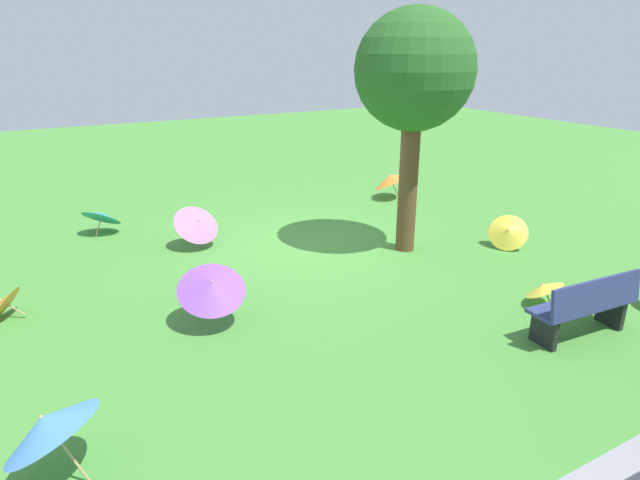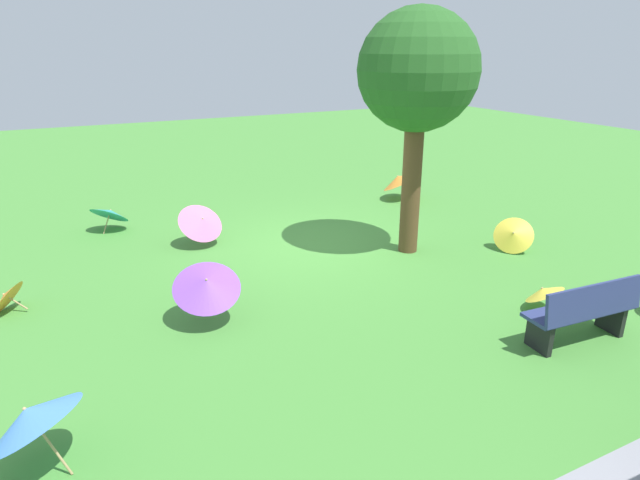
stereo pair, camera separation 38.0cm
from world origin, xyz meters
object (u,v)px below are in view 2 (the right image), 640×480
Objects in this scene: parasol_purple_0 at (207,284)px; parasol_orange_1 at (6,296)px; parasol_blue_0 at (30,417)px; parasol_teal_0 at (110,213)px; shade_tree at (418,74)px; parasol_yellow_2 at (543,292)px; parasol_yellow_0 at (513,234)px; parasol_pink_1 at (201,221)px; park_bench at (584,312)px; parasol_orange_0 at (399,179)px.

parasol_purple_0 is 1.57× the size of parasol_orange_1.
parasol_blue_0 is 7.18m from parasol_teal_0.
parasol_purple_0 is (4.24, 1.11, -2.66)m from shade_tree.
parasol_blue_0 is 6.78m from parasol_yellow_2.
parasol_yellow_0 reaches higher than parasol_yellow_2.
parasol_pink_1 is at bearing -52.80° from parasol_yellow_2.
parasol_orange_1 is (8.56, -1.55, -0.10)m from parasol_yellow_0.
parasol_blue_0 is at bearing 1.70° from parasol_yellow_2.
shade_tree reaches higher than parasol_yellow_0.
shade_tree is at bearing -89.70° from park_bench.
parasol_orange_1 is (7.14, -3.55, -0.04)m from parasol_yellow_2.
park_bench reaches higher than parasol_blue_0.
parasol_yellow_0 is 2.45m from parasol_yellow_2.
park_bench reaches higher than parasol_yellow_2.
park_bench is at bearing 71.33° from parasol_yellow_2.
parasol_pink_1 is at bearing -156.51° from parasol_orange_1.
park_bench is 4.78m from shade_tree.
parasol_purple_0 reaches higher than parasol_orange_0.
parasol_yellow_2 is at bearing -178.30° from parasol_blue_0.
parasol_yellow_2 is at bearing 127.20° from parasol_pink_1.
parasol_teal_0 is at bearing -6.02° from parasol_orange_0.
parasol_orange_0 is at bearing -143.15° from parasol_blue_0.
parasol_pink_1 is (-1.49, 1.82, 0.12)m from parasol_teal_0.
parasol_orange_0 is at bearing 173.98° from parasol_teal_0.
parasol_pink_1 is at bearing -30.47° from shade_tree.
parasol_blue_0 is at bearing 26.11° from shade_tree.
parasol_yellow_0 is at bearing -125.42° from parasol_yellow_2.
parasol_orange_0 is at bearing -92.79° from parasol_yellow_0.
shade_tree is 3.35× the size of parasol_orange_0.
parasol_pink_1 is at bearing -103.81° from parasol_purple_0.
parasol_blue_0 is 0.96× the size of parasol_orange_0.
parasol_yellow_0 is (-1.73, -2.90, -0.11)m from park_bench.
parasol_pink_1 is 3.66m from parasol_orange_1.
parasol_teal_0 is 2.36m from parasol_pink_1.
parasol_orange_1 is at bearing 16.19° from parasol_orange_0.
parasol_pink_1 reaches higher than parasol_yellow_0.
shade_tree is 7.47m from parasol_orange_1.
parasol_orange_0 reaches higher than parasol_teal_0.
parasol_purple_0 is (-2.21, -2.05, 0.02)m from parasol_blue_0.
parasol_teal_0 is at bearing -35.72° from parasol_yellow_0.
parasol_pink_1 is (5.41, 1.09, -0.00)m from parasol_orange_0.
parasol_blue_0 is at bearing 78.04° from parasol_teal_0.
parasol_teal_0 is 1.05× the size of parasol_pink_1.
parasol_orange_0 reaches higher than parasol_yellow_0.
parasol_yellow_2 is at bearing 157.92° from parasol_purple_0.
parasol_purple_0 is at bearing 1.36° from parasol_yellow_0.
parasol_teal_0 is 1.52× the size of parasol_orange_1.
shade_tree is 4.88m from parasol_pink_1.
parasol_pink_1 is (3.49, -5.91, 0.05)m from park_bench.
parasol_orange_1 is (6.81, -0.59, -3.01)m from shade_tree.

